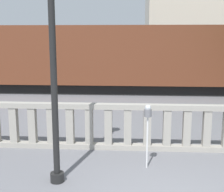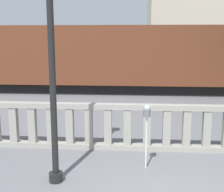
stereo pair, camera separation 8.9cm
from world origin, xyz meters
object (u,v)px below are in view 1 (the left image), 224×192
Objects in this scene: lamppost at (51,1)px; train_far at (123,48)px; train_near at (163,58)px; parking_meter at (148,117)px.

train_far is at bearing 89.24° from lamppost.
lamppost is at bearing -105.87° from train_near.
lamppost is 3.24m from parking_meter.
parking_meter is 28.91m from train_far.
train_far is at bearing 98.60° from train_near.
parking_meter is at bearing -96.99° from train_near.
train_far is at bearing 93.02° from parking_meter.
parking_meter is (1.92, 0.85, -2.46)m from lamppost.
train_near is 1.51× the size of train_far.
parking_meter is 0.05× the size of train_near.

